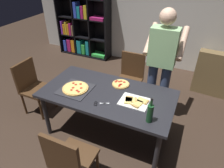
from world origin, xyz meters
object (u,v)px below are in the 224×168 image
(bookshelf, at_px, (84,21))
(pepperoni_pizza_on_tray, at_px, (75,89))
(dining_table, at_px, (107,97))
(chair_left_end, at_px, (32,84))
(wine_bottle, at_px, (150,113))
(chair_near_camera, at_px, (69,159))
(chair_far_side, at_px, (130,75))
(kitchen_scissors, at_px, (99,103))
(person_serving_pizza, at_px, (161,61))
(second_pizza_plain, at_px, (121,84))

(bookshelf, relative_size, pepperoni_pizza_on_tray, 4.68)
(dining_table, height_order, chair_left_end, chair_left_end)
(chair_left_end, xyz_separation_m, wine_bottle, (2.03, -0.30, 0.36))
(dining_table, bearing_deg, bookshelf, 127.01)
(chair_near_camera, relative_size, wine_bottle, 2.85)
(chair_far_side, bearing_deg, kitchen_scissors, -89.76)
(chair_left_end, height_order, wine_bottle, wine_bottle)
(dining_table, xyz_separation_m, chair_far_side, (0.00, 0.94, -0.17))
(dining_table, bearing_deg, chair_far_side, 90.00)
(chair_far_side, relative_size, bookshelf, 0.46)
(chair_near_camera, height_order, person_serving_pizza, person_serving_pizza)
(pepperoni_pizza_on_tray, bearing_deg, chair_near_camera, -62.52)
(chair_far_side, distance_m, chair_left_end, 1.66)
(second_pizza_plain, bearing_deg, dining_table, -109.17)
(person_serving_pizza, bearing_deg, kitchen_scissors, -118.38)
(bookshelf, relative_size, wine_bottle, 6.17)
(chair_left_end, xyz_separation_m, second_pizza_plain, (1.46, 0.25, 0.25))
(dining_table, bearing_deg, person_serving_pizza, 53.46)
(wine_bottle, relative_size, second_pizza_plain, 1.29)
(person_serving_pizza, bearing_deg, second_pizza_plain, -133.71)
(chair_near_camera, relative_size, chair_left_end, 1.00)
(second_pizza_plain, bearing_deg, chair_near_camera, -94.23)
(dining_table, height_order, person_serving_pizza, person_serving_pizza)
(chair_left_end, height_order, pepperoni_pizza_on_tray, chair_left_end)
(chair_near_camera, distance_m, kitchen_scissors, 0.72)
(dining_table, height_order, chair_far_side, chair_far_side)
(pepperoni_pizza_on_tray, bearing_deg, chair_left_end, 173.29)
(person_serving_pizza, xyz_separation_m, wine_bottle, (0.12, -1.02, -0.13))
(chair_far_side, xyz_separation_m, person_serving_pizza, (0.53, -0.22, 0.49))
(kitchen_scissors, distance_m, second_pizza_plain, 0.52)
(wine_bottle, distance_m, second_pizza_plain, 0.80)
(person_serving_pizza, relative_size, pepperoni_pizza_on_tray, 4.20)
(bookshelf, bearing_deg, chair_left_end, -79.93)
(chair_far_side, bearing_deg, wine_bottle, -62.22)
(wine_bottle, bearing_deg, dining_table, 155.33)
(dining_table, distance_m, bookshelf, 2.99)
(person_serving_pizza, height_order, second_pizza_plain, person_serving_pizza)
(person_serving_pizza, distance_m, wine_bottle, 1.03)
(dining_table, xyz_separation_m, pepperoni_pizza_on_tray, (-0.43, -0.11, 0.09))
(chair_near_camera, relative_size, person_serving_pizza, 0.51)
(dining_table, distance_m, wine_bottle, 0.74)
(dining_table, xyz_separation_m, chair_left_end, (-1.37, 0.00, -0.17))
(wine_bottle, distance_m, kitchen_scissors, 0.66)
(pepperoni_pizza_on_tray, height_order, second_pizza_plain, pepperoni_pizza_on_tray)
(chair_left_end, distance_m, wine_bottle, 2.08)
(bookshelf, bearing_deg, kitchen_scissors, -55.70)
(pepperoni_pizza_on_tray, height_order, wine_bottle, wine_bottle)
(chair_near_camera, distance_m, second_pizza_plain, 1.22)
(chair_near_camera, relative_size, bookshelf, 0.46)
(person_serving_pizza, height_order, kitchen_scissors, person_serving_pizza)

